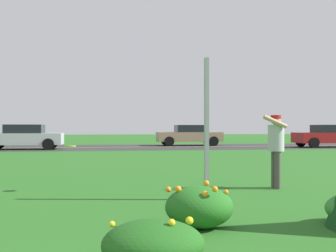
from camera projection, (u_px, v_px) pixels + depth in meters
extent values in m
plane|color=#26601E|center=(81.00, 166.00, 13.82)|extent=(120.00, 120.00, 0.00)
cube|color=#2D2D30|center=(94.00, 147.00, 26.60)|extent=(120.00, 7.98, 0.01)
cube|color=yellow|center=(94.00, 147.00, 26.60)|extent=(120.00, 0.16, 0.00)
ellipsoid|color=#23661E|center=(199.00, 207.00, 5.39)|extent=(0.89, 0.83, 0.54)
sphere|color=orange|center=(178.00, 189.00, 5.34)|extent=(0.08, 0.08, 0.08)
sphere|color=orange|center=(206.00, 183.00, 5.72)|extent=(0.08, 0.08, 0.08)
sphere|color=orange|center=(205.00, 194.00, 5.13)|extent=(0.08, 0.08, 0.08)
sphere|color=orange|center=(226.00, 192.00, 5.40)|extent=(0.07, 0.07, 0.07)
sphere|color=orange|center=(168.00, 189.00, 5.42)|extent=(0.07, 0.07, 0.07)
sphere|color=orange|center=(191.00, 206.00, 5.16)|extent=(0.09, 0.09, 0.09)
sphere|color=orange|center=(215.00, 189.00, 5.10)|extent=(0.08, 0.08, 0.08)
ellipsoid|color=#1E5619|center=(153.00, 244.00, 3.86)|extent=(0.96, 0.83, 0.44)
sphere|color=yellow|center=(166.00, 226.00, 3.85)|extent=(0.06, 0.06, 0.06)
sphere|color=yellow|center=(170.00, 223.00, 4.00)|extent=(0.05, 0.05, 0.05)
sphere|color=yellow|center=(189.00, 221.00, 4.07)|extent=(0.08, 0.08, 0.08)
sphere|color=yellow|center=(131.00, 247.00, 3.63)|extent=(0.07, 0.07, 0.07)
sphere|color=yellow|center=(112.00, 224.00, 3.93)|extent=(0.06, 0.06, 0.06)
sphere|color=yellow|center=(172.00, 222.00, 3.75)|extent=(0.06, 0.06, 0.06)
cube|color=#93969B|center=(207.00, 129.00, 7.47)|extent=(0.07, 0.10, 2.55)
cylinder|color=#B2B2B7|center=(276.00, 138.00, 8.86)|extent=(0.34, 0.34, 0.56)
sphere|color=tan|center=(276.00, 120.00, 8.87)|extent=(0.21, 0.21, 0.21)
cylinder|color=#4C4742|center=(278.00, 170.00, 8.78)|extent=(0.14, 0.14, 0.79)
cylinder|color=#4C4742|center=(274.00, 169.00, 8.95)|extent=(0.14, 0.14, 0.79)
cylinder|color=tan|center=(275.00, 122.00, 8.66)|extent=(0.52, 0.10, 0.29)
cylinder|color=tan|center=(272.00, 139.00, 9.06)|extent=(0.11, 0.09, 0.53)
cylinder|color=red|center=(276.00, 117.00, 8.87)|extent=(0.22, 0.22, 0.07)
cylinder|color=red|center=(272.00, 118.00, 8.85)|extent=(0.14, 0.14, 0.02)
cylinder|color=#8CD133|center=(70.00, 146.00, 8.47)|extent=(0.24, 0.24, 0.04)
torus|color=#8CD133|center=(70.00, 146.00, 8.47)|extent=(0.24, 0.24, 0.04)
cube|color=maroon|center=(330.00, 138.00, 27.04)|extent=(4.50, 1.82, 0.66)
cube|color=black|center=(331.00, 129.00, 27.06)|extent=(2.10, 1.64, 0.52)
cylinder|color=black|center=(314.00, 143.00, 25.93)|extent=(0.66, 0.22, 0.66)
cylinder|color=black|center=(301.00, 142.00, 27.69)|extent=(0.66, 0.22, 0.66)
cube|color=#937F60|center=(189.00, 137.00, 29.34)|extent=(4.50, 1.82, 0.66)
cube|color=black|center=(190.00, 129.00, 29.35)|extent=(2.10, 1.64, 0.52)
cylinder|color=black|center=(169.00, 141.00, 28.23)|extent=(0.66, 0.22, 0.66)
cylinder|color=black|center=(166.00, 141.00, 29.99)|extent=(0.66, 0.22, 0.66)
cylinder|color=black|center=(214.00, 141.00, 28.68)|extent=(0.66, 0.22, 0.66)
cylinder|color=black|center=(208.00, 140.00, 30.44)|extent=(0.66, 0.22, 0.66)
cube|color=#B7BABF|center=(23.00, 139.00, 24.24)|extent=(4.50, 1.82, 0.66)
cube|color=black|center=(25.00, 129.00, 24.25)|extent=(2.10, 1.64, 0.52)
cylinder|color=black|center=(48.00, 144.00, 23.58)|extent=(0.66, 0.22, 0.66)
cylinder|color=black|center=(52.00, 143.00, 25.34)|extent=(0.66, 0.22, 0.66)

